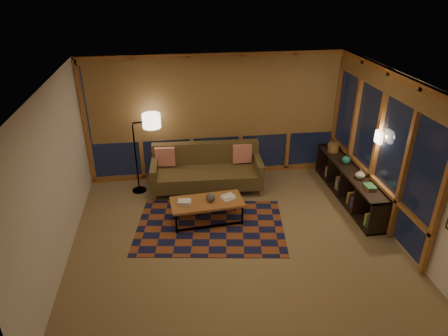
{
  "coord_description": "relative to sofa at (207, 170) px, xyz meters",
  "views": [
    {
      "loc": [
        -0.98,
        -5.56,
        4.2
      ],
      "look_at": [
        -0.08,
        0.67,
        1.03
      ],
      "focal_mm": 32.0,
      "sensor_mm": 36.0,
      "label": 1
    }
  ],
  "objects": [
    {
      "name": "floor",
      "position": [
        0.29,
        -1.76,
        -0.46
      ],
      "size": [
        5.5,
        5.0,
        0.01
      ],
      "primitive_type": "cube",
      "color": "#9A805F",
      "rests_on": "ground"
    },
    {
      "name": "ceiling",
      "position": [
        0.29,
        -1.76,
        2.24
      ],
      "size": [
        5.5,
        5.0,
        0.01
      ],
      "primitive_type": "cube",
      "color": "silver",
      "rests_on": "walls"
    },
    {
      "name": "walls",
      "position": [
        0.29,
        -1.76,
        0.89
      ],
      "size": [
        5.51,
        5.01,
        2.7
      ],
      "color": "silver",
      "rests_on": "floor"
    },
    {
      "name": "window_wall_back",
      "position": [
        0.29,
        0.67,
        0.89
      ],
      "size": [
        5.3,
        0.16,
        2.6
      ],
      "primitive_type": null,
      "color": "#A15E37",
      "rests_on": "walls"
    },
    {
      "name": "window_wall_right",
      "position": [
        2.97,
        -1.16,
        0.89
      ],
      "size": [
        0.16,
        3.7,
        2.6
      ],
      "primitive_type": null,
      "color": "#A15E37",
      "rests_on": "walls"
    },
    {
      "name": "wall_sconce",
      "position": [
        2.91,
        -1.31,
        1.09
      ],
      "size": [
        0.12,
        0.18,
        0.22
      ],
      "primitive_type": null,
      "color": "#FFE7C6",
      "rests_on": "walls"
    },
    {
      "name": "sofa",
      "position": [
        0.0,
        0.0,
        0.0
      ],
      "size": [
        2.28,
        1.01,
        0.92
      ],
      "primitive_type": null,
      "rotation": [
        0.0,
        0.0,
        -0.05
      ],
      "color": "brown",
      "rests_on": "floor"
    },
    {
      "name": "pillow_left",
      "position": [
        -0.84,
        0.28,
        0.2
      ],
      "size": [
        0.42,
        0.17,
        0.4
      ],
      "primitive_type": null,
      "rotation": [
        0.0,
        0.0,
        -0.1
      ],
      "color": "red",
      "rests_on": "sofa"
    },
    {
      "name": "pillow_right",
      "position": [
        0.77,
        0.2,
        0.2
      ],
      "size": [
        0.4,
        0.14,
        0.4
      ],
      "primitive_type": null,
      "rotation": [
        0.0,
        0.0,
        0.03
      ],
      "color": "red",
      "rests_on": "sofa"
    },
    {
      "name": "area_rug",
      "position": [
        -0.09,
        -1.37,
        -0.45
      ],
      "size": [
        2.86,
        2.12,
        0.01
      ],
      "primitive_type": "cube",
      "rotation": [
        0.0,
        0.0,
        -0.15
      ],
      "color": "brown",
      "rests_on": "floor"
    },
    {
      "name": "coffee_table",
      "position": [
        -0.12,
        -1.19,
        -0.24
      ],
      "size": [
        1.34,
        0.7,
        0.43
      ],
      "primitive_type": null,
      "rotation": [
        0.0,
        0.0,
        0.08
      ],
      "color": "#A15E37",
      "rests_on": "floor"
    },
    {
      "name": "book_stack_a",
      "position": [
        -0.53,
        -1.21,
        0.01
      ],
      "size": [
        0.29,
        0.24,
        0.08
      ],
      "primitive_type": null,
      "rotation": [
        0.0,
        0.0,
        -0.14
      ],
      "color": "white",
      "rests_on": "coffee_table"
    },
    {
      "name": "book_stack_b",
      "position": [
        0.27,
        -1.14,
        -0.0
      ],
      "size": [
        0.3,
        0.27,
        0.05
      ],
      "primitive_type": null,
      "rotation": [
        0.0,
        0.0,
        0.41
      ],
      "color": "white",
      "rests_on": "coffee_table"
    },
    {
      "name": "ceramic_pot",
      "position": [
        -0.06,
        -1.2,
        0.05
      ],
      "size": [
        0.19,
        0.19,
        0.16
      ],
      "primitive_type": "sphere",
      "rotation": [
        0.0,
        0.0,
        -0.2
      ],
      "color": "black",
      "rests_on": "coffee_table"
    },
    {
      "name": "floor_lamp",
      "position": [
        -1.42,
        0.15,
        0.36
      ],
      "size": [
        0.62,
        0.49,
        1.65
      ],
      "primitive_type": null,
      "rotation": [
        0.0,
        0.0,
        0.25
      ],
      "color": "black",
      "rests_on": "floor"
    },
    {
      "name": "bookshelf",
      "position": [
        2.78,
        -0.76,
        -0.14
      ],
      "size": [
        0.4,
        2.59,
        0.65
      ],
      "primitive_type": null,
      "color": "black",
      "rests_on": "floor"
    },
    {
      "name": "basket",
      "position": [
        2.76,
        0.12,
        0.28
      ],
      "size": [
        0.25,
        0.25,
        0.18
      ],
      "primitive_type": "cylinder",
      "rotation": [
        0.0,
        0.0,
        -0.08
      ],
      "color": "brown",
      "rests_on": "bookshelf"
    },
    {
      "name": "teal_bowl",
      "position": [
        2.78,
        -0.49,
        0.27
      ],
      "size": [
        0.21,
        0.21,
        0.17
      ],
      "primitive_type": "sphere",
      "rotation": [
        0.0,
        0.0,
        -0.31
      ],
      "color": "#1D6F65",
      "rests_on": "bookshelf"
    },
    {
      "name": "vase",
      "position": [
        2.78,
        -1.14,
        0.28
      ],
      "size": [
        0.19,
        0.19,
        0.19
      ],
      "primitive_type": "imported",
      "rotation": [
        0.0,
        0.0,
        0.02
      ],
      "color": "#9F947C",
      "rests_on": "bookshelf"
    },
    {
      "name": "shelf_book_stack",
      "position": [
        2.78,
        -1.54,
        0.23
      ],
      "size": [
        0.22,
        0.28,
        0.07
      ],
      "primitive_type": null,
      "rotation": [
        0.0,
        0.0,
        0.16
      ],
      "color": "white",
      "rests_on": "bookshelf"
    }
  ]
}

